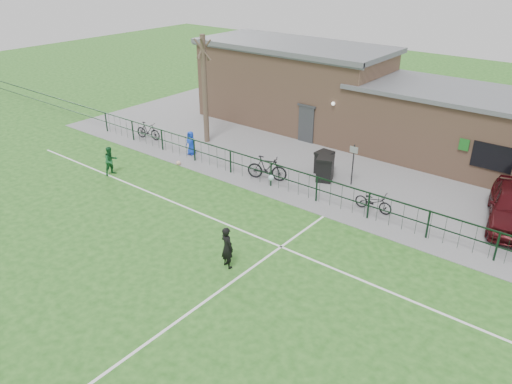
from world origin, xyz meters
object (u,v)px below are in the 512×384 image
Objects in this scene: bicycle_d at (267,168)px; outfield_player at (111,161)px; wheelie_bin_right at (325,170)px; bicycle_e at (374,202)px; bicycle_b at (148,131)px; spectator_child at (191,143)px; sign_post at (353,165)px; bare_tree at (205,90)px; wheelie_bin_left at (324,163)px; ball_ground at (178,163)px.

outfield_player reaches higher than bicycle_d.
wheelie_bin_right is 3.54m from bicycle_e.
bicycle_d is 5.47m from bicycle_e.
wheelie_bin_right reaches higher than bicycle_b.
outfield_player reaches higher than wheelie_bin_right.
outfield_player is (-8.58, -5.92, 0.15)m from wheelie_bin_right.
spectator_child is 0.90× the size of outfield_player.
sign_post is 1.39× the size of outfield_player.
bicycle_e is at bearing -99.93° from bicycle_b.
sign_post is (9.39, -0.02, -1.98)m from bare_tree.
bicycle_b is at bearing 175.75° from spectator_child.
wheelie_bin_right is 0.66× the size of bicycle_b.
ball_ground is (-6.40, -3.78, -0.42)m from wheelie_bin_left.
sign_post is 1.55× the size of spectator_child.
bicycle_e is at bearing -63.04° from outfield_player.
bare_tree reaches higher than bicycle_d.
sign_post reaches higher than bicycle_e.
ball_ground is at bearing -177.58° from wheelie_bin_right.
ball_ground is at bearing 87.18° from bicycle_d.
bare_tree is at bearing 1.97° from outfield_player.
bicycle_d reaches higher than wheelie_bin_left.
bare_tree is at bearing 109.96° from ball_ground.
sign_post reaches higher than wheelie_bin_left.
ball_ground is at bearing -121.12° from bicycle_b.
spectator_child is at bearing -157.15° from wheelie_bin_left.
bicycle_b is at bearing 159.07° from ball_ground.
wheelie_bin_left is 0.72× the size of outfield_player.
spectator_child is (-7.41, -1.61, 0.10)m from wheelie_bin_right.
bicycle_d reaches higher than wheelie_bin_right.
bicycle_d is (-1.73, -2.38, 0.08)m from wheelie_bin_left.
bicycle_d is 8.44× the size of ball_ground.
bare_tree is 4.17× the size of outfield_player.
sign_post is 12.46m from bicycle_b.
bare_tree is 5.81× the size of wheelie_bin_left.
wheelie_bin_right is 0.55× the size of bicycle_d.
bare_tree reaches higher than spectator_child.
bicycle_d is at bearing -149.72° from sign_post.
sign_post is at bearing 47.08° from bicycle_e.
wheelie_bin_right is 10.43m from outfield_player.
bare_tree reaches higher than outfield_player.
bicycle_e is (3.25, -1.40, -0.11)m from wheelie_bin_right.
spectator_child is (-5.19, 0.05, 0.05)m from bicycle_d.
bicycle_d is at bearing -164.61° from wheelie_bin_right.
sign_post reaches higher than ball_ground.
wheelie_bin_left reaches higher than ball_ground.
bicycle_b is (-2.94, -1.84, -2.48)m from bare_tree.
wheelie_bin_left reaches higher than bicycle_e.
wheelie_bin_left is 0.86m from wheelie_bin_right.
bare_tree is 11.80m from bicycle_e.
outfield_player reaches higher than wheelie_bin_left.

